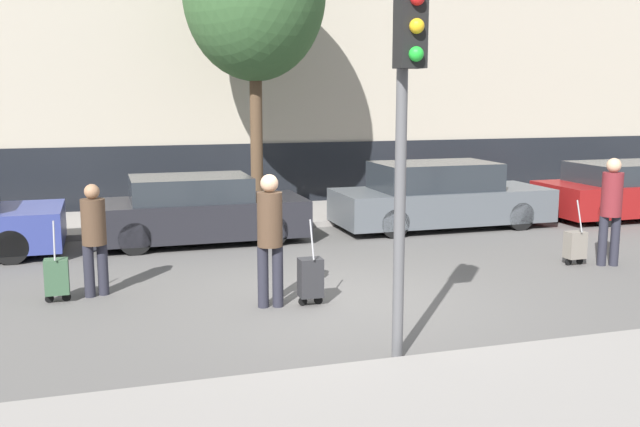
# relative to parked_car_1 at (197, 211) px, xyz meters

# --- Properties ---
(ground_plane) EXTENTS (80.00, 80.00, 0.00)m
(ground_plane) POSITION_rel_parked_car_1_xyz_m (1.33, -4.67, -0.62)
(ground_plane) COLOR #565451
(sidewalk_near) EXTENTS (28.00, 2.50, 0.12)m
(sidewalk_near) POSITION_rel_parked_car_1_xyz_m (1.33, -8.42, -0.56)
(sidewalk_near) COLOR gray
(sidewalk_near) RESTS_ON ground_plane
(sidewalk_far) EXTENTS (28.00, 3.00, 0.12)m
(sidewalk_far) POSITION_rel_parked_car_1_xyz_m (1.33, 2.33, -0.56)
(sidewalk_far) COLOR gray
(sidewalk_far) RESTS_ON ground_plane
(parked_car_1) EXTENTS (4.10, 1.75, 1.31)m
(parked_car_1) POSITION_rel_parked_car_1_xyz_m (0.00, 0.00, 0.00)
(parked_car_1) COLOR black
(parked_car_1) RESTS_ON ground_plane
(parked_car_2) EXTENTS (4.67, 1.79, 1.42)m
(parked_car_2) POSITION_rel_parked_car_1_xyz_m (5.24, 0.06, 0.04)
(parked_car_2) COLOR #4C5156
(parked_car_2) RESTS_ON ground_plane
(parked_car_3) EXTENTS (4.12, 1.88, 1.30)m
(parked_car_3) POSITION_rel_parked_car_1_xyz_m (10.02, -0.09, -0.00)
(parked_car_3) COLOR maroon
(parked_car_3) RESTS_ON ground_plane
(pedestrian_left) EXTENTS (0.34, 0.34, 1.62)m
(pedestrian_left) POSITION_rel_parked_car_1_xyz_m (-1.89, -3.36, 0.29)
(pedestrian_left) COLOR #23232D
(pedestrian_left) RESTS_ON ground_plane
(trolley_left) EXTENTS (0.34, 0.29, 1.15)m
(trolley_left) POSITION_rel_parked_car_1_xyz_m (-2.41, -3.54, -0.26)
(trolley_left) COLOR #335138
(trolley_left) RESTS_ON ground_plane
(pedestrian_center) EXTENTS (0.35, 0.34, 1.82)m
(pedestrian_center) POSITION_rel_parked_car_1_xyz_m (0.38, -4.63, 0.42)
(pedestrian_center) COLOR #23232D
(pedestrian_center) RESTS_ON ground_plane
(trolley_center) EXTENTS (0.34, 0.29, 1.20)m
(trolley_center) POSITION_rel_parked_car_1_xyz_m (0.92, -4.71, -0.24)
(trolley_center) COLOR #262628
(trolley_center) RESTS_ON ground_plane
(pedestrian_right) EXTENTS (0.34, 0.34, 1.83)m
(pedestrian_right) POSITION_rel_parked_car_1_xyz_m (6.38, -3.98, 0.42)
(pedestrian_right) COLOR #23232D
(pedestrian_right) RESTS_ON ground_plane
(trolley_right) EXTENTS (0.34, 0.29, 1.12)m
(trolley_right) POSITION_rel_parked_car_1_xyz_m (5.87, -3.78, -0.28)
(trolley_right) COLOR slate
(trolley_right) RESTS_ON ground_plane
(traffic_light) EXTENTS (0.28, 0.47, 3.92)m
(traffic_light) POSITION_rel_parked_car_1_xyz_m (1.26, -7.03, 2.17)
(traffic_light) COLOR #515154
(traffic_light) RESTS_ON ground_plane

